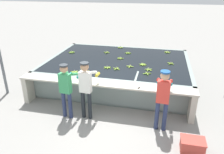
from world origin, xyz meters
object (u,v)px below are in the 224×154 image
Objects in this scene: worker_0 at (66,86)px; banana_bunch_floating_6 at (147,74)px; banana_bunch_floating_4 at (107,52)px; banana_bunch_floating_13 at (116,69)px; banana_bunch_floating_0 at (128,53)px; banana_bunch_floating_3 at (130,66)px; banana_bunch_floating_12 at (120,47)px; banana_bunch_floating_1 at (72,52)px; banana_bunch_floating_5 at (120,58)px; banana_bunch_floating_2 at (107,67)px; banana_bunch_floating_7 at (171,63)px; banana_bunch_floating_8 at (149,70)px; banana_bunch_floating_9 at (143,65)px; banana_bunch_floating_10 at (167,52)px; banana_bunch_floating_11 at (74,72)px; worker_2 at (163,95)px; banana_bunch_ledge_0 at (83,81)px; crate at (192,145)px; knife_0 at (140,87)px; worker_1 at (86,85)px.

worker_0 reaches higher than banana_bunch_floating_6.
banana_bunch_floating_4 is 1.95m from banana_bunch_floating_13.
banana_bunch_floating_3 is (0.33, -1.57, 0.00)m from banana_bunch_floating_0.
banana_bunch_floating_1 is at bearing -146.85° from banana_bunch_floating_12.
worker_0 is 5.83× the size of banana_bunch_floating_5.
banana_bunch_floating_2 is (0.71, 1.82, -0.06)m from worker_0.
banana_bunch_floating_8 is at bearing -132.73° from banana_bunch_floating_7.
banana_bunch_floating_8 is 0.99× the size of banana_bunch_floating_9.
banana_bunch_floating_13 is (-1.07, -0.17, 0.00)m from banana_bunch_floating_8.
banana_bunch_floating_13 is at bearing 169.11° from banana_bunch_floating_6.
banana_bunch_floating_10 is 4.21m from banana_bunch_floating_11.
banana_bunch_floating_6 is (0.63, -0.53, 0.00)m from banana_bunch_floating_3.
banana_bunch_floating_5 and banana_bunch_floating_11 have the same top height.
banana_bunch_floating_1 is (-3.80, 3.24, -0.10)m from worker_2.
crate is at bearing -22.04° from banana_bunch_ledge_0.
banana_bunch_floating_0 is 1.12× the size of banana_bunch_floating_7.
knife_0 is (1.27, -1.28, -0.01)m from banana_bunch_floating_2.
banana_bunch_floating_7 is at bearing 43.79° from worker_0.
banana_bunch_floating_6 and banana_bunch_floating_7 have the same top height.
banana_bunch_floating_10 and banana_bunch_floating_12 have the same top height.
banana_bunch_floating_3 is at bearing 53.99° from banana_bunch_ledge_0.
banana_bunch_floating_6 is 0.97× the size of banana_bunch_floating_11.
banana_bunch_floating_4 is 0.86× the size of knife_0.
worker_2 is 3.07m from banana_bunch_floating_11.
banana_bunch_floating_8 is at bearing -14.06° from banana_bunch_floating_3.
banana_bunch_floating_10 is (0.62, 2.22, -0.00)m from banana_bunch_floating_8.
banana_bunch_floating_2 is at bearing -175.23° from banana_bunch_floating_8.
banana_bunch_floating_4 is 3.03m from banana_bunch_ledge_0.
banana_bunch_ledge_0 is (-0.41, -1.30, 0.00)m from banana_bunch_floating_2.
banana_bunch_floating_8 is 2.47m from banana_bunch_floating_11.
banana_bunch_floating_13 is 0.84× the size of knife_0.
banana_bunch_floating_10 is 0.99× the size of banana_bunch_ledge_0.
banana_bunch_floating_10 is at bearing 16.89° from banana_bunch_floating_0.
banana_bunch_floating_2 is 0.51× the size of crate.
worker_2 is at bearing -40.44° from banana_bunch_floating_1.
banana_bunch_ledge_0 is (0.31, 0.52, -0.05)m from worker_0.
banana_bunch_floating_3 is 1.00× the size of banana_bunch_floating_12.
banana_bunch_floating_6 is (0.96, -2.10, 0.00)m from banana_bunch_floating_0.
worker_0 reaches higher than banana_bunch_floating_9.
worker_1 reaches higher than banana_bunch_floating_11.
banana_bunch_floating_3 is at bearing -50.15° from banana_bunch_floating_4.
banana_bunch_floating_8 is at bearing 49.75° from worker_1.
worker_0 is at bearing -171.14° from worker_1.
banana_bunch_floating_11 is 1.41m from banana_bunch_floating_13.
banana_bunch_floating_9 is at bearing -115.98° from banana_bunch_floating_10.
banana_bunch_floating_0 and banana_bunch_floating_4 have the same top height.
crate is (3.35, -0.72, -0.81)m from worker_0.
banana_bunch_floating_6 is at bearing 9.89° from banana_bunch_floating_11.
banana_bunch_ledge_0 reaches higher than banana_bunch_floating_5.
banana_bunch_floating_2 is 3.73m from crate.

